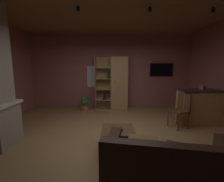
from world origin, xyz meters
TOP-DOWN VIEW (x-y plane):
  - floor at (0.00, 0.00)m, footprint 6.17×5.36m
  - wall_back at (0.00, 2.71)m, footprint 6.29×0.06m
  - ceiling at (0.00, 0.00)m, footprint 6.17×5.36m
  - window_pane_back at (-0.66, 2.68)m, footprint 0.58×0.01m
  - bookshelf_cabinet at (0.20, 2.44)m, footprint 1.22×0.41m
  - kitchen_bar_counter at (2.63, 0.95)m, footprint 1.42×0.57m
  - tissue_box at (2.63, 1.02)m, footprint 0.16×0.16m
  - leather_couch at (0.71, -1.54)m, footprint 1.80×1.15m
  - coffee_table at (0.10, -0.54)m, footprint 0.62×0.60m
  - table_book_0 at (0.09, -0.59)m, footprint 0.13×0.12m
  - table_book_1 at (0.13, -0.59)m, footprint 0.15×0.13m
  - dining_chair at (1.87, 0.68)m, footprint 0.56×0.56m
  - potted_floor_plant at (-1.02, 2.28)m, footprint 0.30×0.30m
  - wall_mounted_tv at (1.95, 2.65)m, footprint 0.88×0.06m
  - track_light_spot_0 at (-2.22, 0.05)m, footprint 0.07×0.07m
  - track_light_spot_1 at (-0.70, 0.03)m, footprint 0.07×0.07m
  - track_light_spot_2 at (0.79, 0.07)m, footprint 0.07×0.07m
  - track_light_spot_3 at (2.13, 0.09)m, footprint 0.07×0.07m

SIDE VIEW (x-z plane):
  - floor at x=0.00m, z-range -0.02..0.00m
  - potted_floor_plant at x=-1.02m, z-range 0.01..0.57m
  - leather_couch at x=0.71m, z-range -0.12..0.72m
  - coffee_table at x=0.10m, z-range 0.14..0.59m
  - table_book_0 at x=0.09m, z-range 0.46..0.48m
  - table_book_1 at x=0.13m, z-range 0.48..0.50m
  - kitchen_bar_counter at x=2.63m, z-range 0.00..1.00m
  - dining_chair at x=1.87m, z-range 0.07..0.99m
  - bookshelf_cabinet at x=0.20m, z-range -0.01..2.00m
  - tissue_box at x=2.63m, z-range 1.00..1.11m
  - window_pane_back at x=-0.66m, z-range 0.86..1.69m
  - wall_back at x=0.00m, z-range 0.00..2.88m
  - wall_mounted_tv at x=1.95m, z-range 1.28..1.78m
  - track_light_spot_0 at x=-2.22m, z-range 2.77..2.86m
  - track_light_spot_1 at x=-0.70m, z-range 2.77..2.86m
  - track_light_spot_2 at x=0.79m, z-range 2.77..2.86m
  - track_light_spot_3 at x=2.13m, z-range 2.77..2.86m
  - ceiling at x=0.00m, z-range 2.88..2.90m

